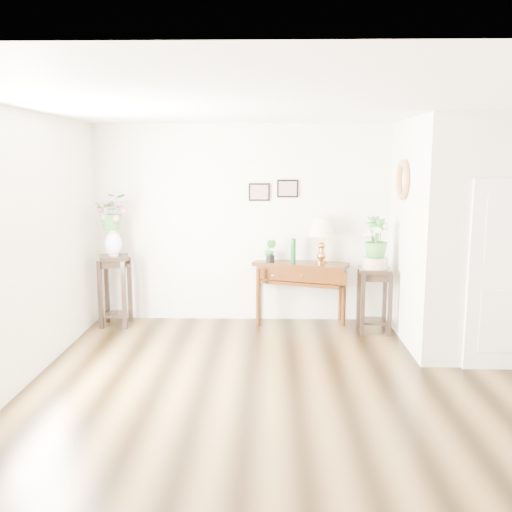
{
  "coord_description": "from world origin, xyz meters",
  "views": [
    {
      "loc": [
        -0.51,
        -5.33,
        2.28
      ],
      "look_at": [
        -0.66,
        1.3,
        1.17
      ],
      "focal_mm": 40.0,
      "sensor_mm": 36.0,
      "label": 1
    }
  ],
  "objects_px": {
    "console_table": "(300,293)",
    "plant_stand_a": "(115,291)",
    "table_lamp": "(322,238)",
    "plant_stand_b": "(374,300)"
  },
  "relations": [
    {
      "from": "console_table",
      "to": "table_lamp",
      "type": "xyz_separation_m",
      "value": [
        0.29,
        0.0,
        0.79
      ]
    },
    {
      "from": "console_table",
      "to": "plant_stand_a",
      "type": "relative_size",
      "value": 1.32
    },
    {
      "from": "table_lamp",
      "to": "plant_stand_a",
      "type": "distance_m",
      "value": 2.97
    },
    {
      "from": "console_table",
      "to": "plant_stand_a",
      "type": "xyz_separation_m",
      "value": [
        -2.59,
        -0.21,
        0.06
      ]
    },
    {
      "from": "table_lamp",
      "to": "plant_stand_a",
      "type": "height_order",
      "value": "table_lamp"
    },
    {
      "from": "table_lamp",
      "to": "plant_stand_b",
      "type": "xyz_separation_m",
      "value": [
        0.67,
        -0.44,
        -0.79
      ]
    },
    {
      "from": "plant_stand_a",
      "to": "table_lamp",
      "type": "bearing_deg",
      "value": 4.13
    },
    {
      "from": "console_table",
      "to": "plant_stand_a",
      "type": "height_order",
      "value": "plant_stand_a"
    },
    {
      "from": "console_table",
      "to": "plant_stand_b",
      "type": "distance_m",
      "value": 1.06
    },
    {
      "from": "console_table",
      "to": "table_lamp",
      "type": "height_order",
      "value": "table_lamp"
    }
  ]
}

